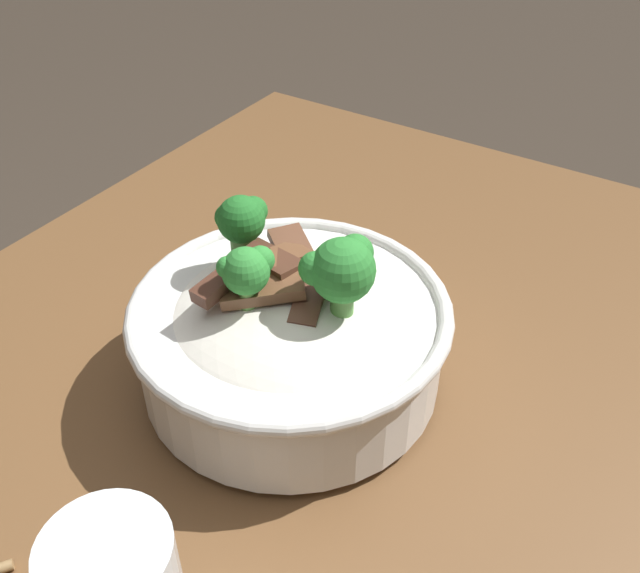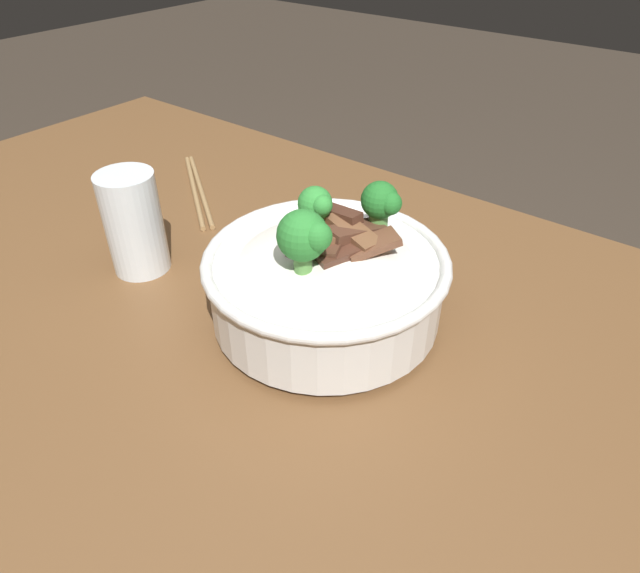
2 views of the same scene
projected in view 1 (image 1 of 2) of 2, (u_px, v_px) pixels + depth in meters
rice_bowl at (290, 330)px, 0.54m from camera, size 0.24×0.24×0.15m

